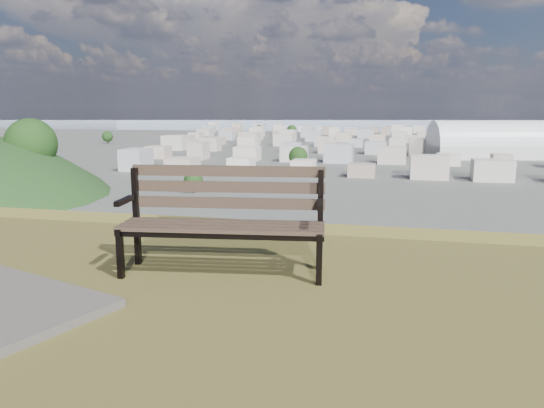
# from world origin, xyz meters

# --- Properties ---
(park_bench) EXTENTS (1.92, 0.83, 0.97)m
(park_bench) POSITION_xyz_m (-0.79, 2.37, 25.55)
(park_bench) COLOR #433527
(park_bench) RESTS_ON hilltop_mesa
(arena) EXTENTS (64.19, 39.24, 25.25)m
(arena) POSITION_xyz_m (47.53, 290.33, 5.95)
(arena) COLOR silver
(arena) RESTS_ON ground
(city_blocks) EXTENTS (395.00, 361.00, 7.00)m
(city_blocks) POSITION_xyz_m (0.00, 394.44, 3.50)
(city_blocks) COLOR beige
(city_blocks) RESTS_ON ground
(city_trees) EXTENTS (406.52, 387.20, 9.98)m
(city_trees) POSITION_xyz_m (-26.39, 319.00, 4.83)
(city_trees) COLOR #34241A
(city_trees) RESTS_ON ground
(bay_water) EXTENTS (2400.00, 700.00, 0.12)m
(bay_water) POSITION_xyz_m (0.00, 900.00, 0.00)
(bay_water) COLOR #879DAB
(bay_water) RESTS_ON ground
(far_hills) EXTENTS (2050.00, 340.00, 60.00)m
(far_hills) POSITION_xyz_m (-60.92, 1402.93, 25.47)
(far_hills) COLOR #909AB3
(far_hills) RESTS_ON ground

